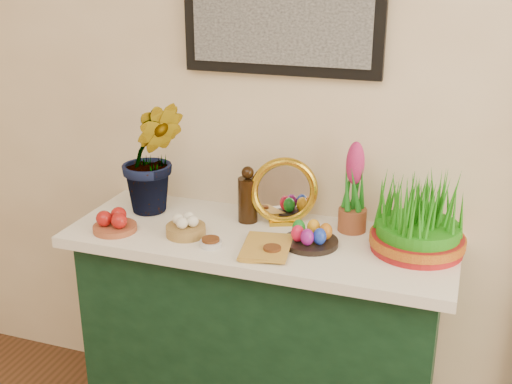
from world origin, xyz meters
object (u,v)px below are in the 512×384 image
hyacinth_green (152,139)px  book (243,245)px  sideboard (260,343)px  wheatgrass_sabzeh (419,219)px  mirror (284,192)px

hyacinth_green → book: (0.45, -0.22, -0.28)m
hyacinth_green → book: size_ratio=2.70×
sideboard → hyacinth_green: size_ratio=2.21×
sideboard → hyacinth_green: hyacinth_green is taller
hyacinth_green → wheatgrass_sabzeh: (1.01, -0.03, -0.18)m
hyacinth_green → sideboard: bearing=-34.7°
book → hyacinth_green: bearing=145.0°
hyacinth_green → book: 0.57m
mirror → sideboard: bearing=-111.0°
book → mirror: bearing=67.0°
book → wheatgrass_sabzeh: wheatgrass_sabzeh is taller
sideboard → wheatgrass_sabzeh: bearing=4.9°
wheatgrass_sabzeh → mirror: bearing=171.0°
mirror → wheatgrass_sabzeh: size_ratio=0.79×
sideboard → wheatgrass_sabzeh: 0.80m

